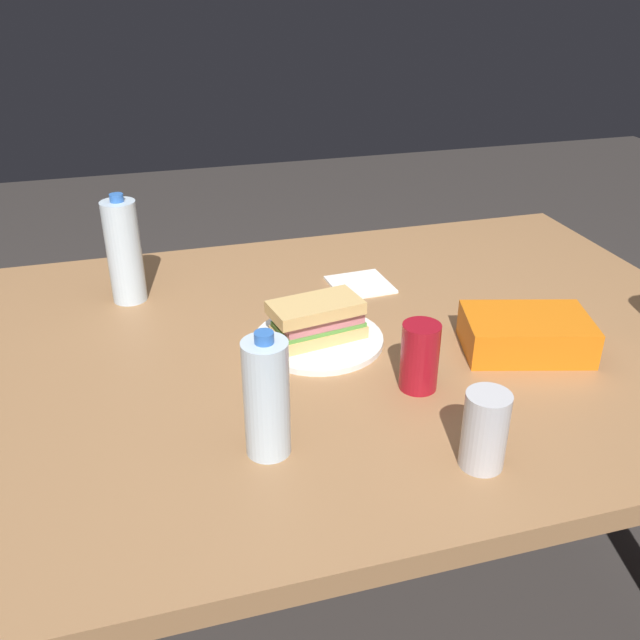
# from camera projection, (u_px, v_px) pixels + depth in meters

# --- Properties ---
(ground_plane) EXTENTS (8.00, 8.00, 0.00)m
(ground_plane) POSITION_uv_depth(u_px,v_px,m) (319.00, 604.00, 1.68)
(ground_plane) COLOR #383330
(dining_table) EXTENTS (1.67, 1.10, 0.74)m
(dining_table) POSITION_uv_depth(u_px,v_px,m) (319.00, 376.00, 1.37)
(dining_table) COLOR #9E7047
(dining_table) RESTS_ON ground_plane
(paper_plate) EXTENTS (0.25, 0.25, 0.01)m
(paper_plate) POSITION_uv_depth(u_px,v_px,m) (320.00, 340.00, 1.33)
(paper_plate) COLOR white
(paper_plate) RESTS_ON dining_table
(sandwich) EXTENTS (0.19, 0.13, 0.08)m
(sandwich) POSITION_uv_depth(u_px,v_px,m) (319.00, 319.00, 1.31)
(sandwich) COLOR #DBB26B
(sandwich) RESTS_ON paper_plate
(soda_can_red) EXTENTS (0.07, 0.07, 0.12)m
(soda_can_red) POSITION_uv_depth(u_px,v_px,m) (420.00, 357.00, 1.17)
(soda_can_red) COLOR maroon
(soda_can_red) RESTS_ON dining_table
(chip_bag) EXTENTS (0.26, 0.21, 0.07)m
(chip_bag) POSITION_uv_depth(u_px,v_px,m) (526.00, 334.00, 1.30)
(chip_bag) COLOR orange
(chip_bag) RESTS_ON dining_table
(water_bottle_tall) EXTENTS (0.07, 0.07, 0.24)m
(water_bottle_tall) POSITION_uv_depth(u_px,v_px,m) (124.00, 252.00, 1.45)
(water_bottle_tall) COLOR silver
(water_bottle_tall) RESTS_ON dining_table
(water_bottle_spare) EXTENTS (0.07, 0.07, 0.20)m
(water_bottle_spare) POSITION_uv_depth(u_px,v_px,m) (267.00, 398.00, 1.00)
(water_bottle_spare) COLOR silver
(water_bottle_spare) RESTS_ON dining_table
(soda_can_silver) EXTENTS (0.07, 0.07, 0.12)m
(soda_can_silver) POSITION_uv_depth(u_px,v_px,m) (485.00, 430.00, 0.99)
(soda_can_silver) COLOR silver
(soda_can_silver) RESTS_ON dining_table
(paper_napkin) EXTENTS (0.14, 0.14, 0.01)m
(paper_napkin) POSITION_uv_depth(u_px,v_px,m) (360.00, 285.00, 1.57)
(paper_napkin) COLOR white
(paper_napkin) RESTS_ON dining_table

